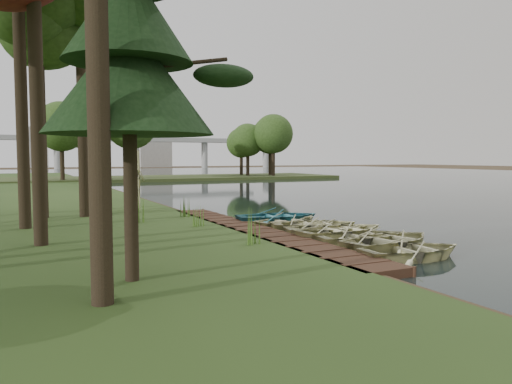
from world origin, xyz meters
name	(u,v)px	position (x,y,z in m)	size (l,w,h in m)	color
ground	(289,234)	(0.00, 0.00, 0.00)	(300.00, 300.00, 0.00)	#3D2F1D
water	(446,187)	(30.00, 20.00, 0.03)	(130.00, 200.00, 0.05)	black
boardwalk	(254,233)	(-1.60, 0.00, 0.15)	(1.60, 16.00, 0.30)	#392316
peninsula	(160,178)	(8.00, 50.00, 0.23)	(50.00, 14.00, 0.45)	#35431D
far_trees	(135,133)	(4.67, 50.00, 6.43)	(45.60, 5.60, 8.80)	black
bridge	(107,142)	(12.31, 120.00, 7.08)	(95.90, 4.00, 8.60)	#A5A5A0
building_a	(153,139)	(30.00, 140.00, 9.00)	(10.00, 8.00, 18.00)	#A5A5A0
building_b	(33,148)	(-5.00, 145.00, 6.00)	(8.00, 8.00, 12.00)	#A5A5A0
rowboat_0	(413,248)	(0.74, -6.27, 0.40)	(2.44, 3.42, 0.71)	beige
rowboat_1	(390,238)	(1.17, -4.76, 0.45)	(2.78, 3.90, 0.81)	beige
rowboat_2	(364,234)	(0.98, -3.60, 0.42)	(2.54, 3.56, 0.74)	beige
rowboat_3	(342,228)	(1.03, -2.22, 0.45)	(2.78, 3.90, 0.81)	beige
rowboat_4	(327,227)	(0.90, -1.42, 0.40)	(2.42, 3.40, 0.70)	beige
rowboat_5	(314,223)	(1.09, -0.19, 0.42)	(2.58, 3.61, 0.75)	beige
rowboat_6	(288,219)	(0.76, 1.43, 0.40)	(2.40, 3.36, 0.70)	beige
rowboat_7	(278,215)	(0.90, 2.63, 0.45)	(2.77, 3.88, 0.80)	teal
stored_rowboat	(138,204)	(-4.08, 9.30, 0.63)	(2.30, 3.22, 0.67)	beige
tree_4	(79,1)	(-7.11, 7.28, 10.37)	(3.68, 3.68, 11.88)	black
tree_6	(38,15)	(-8.87, 7.58, 9.62)	(4.87, 4.87, 11.47)	black
pine_tree	(128,43)	(-7.68, -6.17, 5.68)	(3.80, 3.80, 8.45)	black
reeds_0	(253,227)	(-3.08, -2.99, 0.85)	(0.60, 0.60, 1.11)	#3F661E
reeds_1	(199,216)	(-3.26, 1.81, 0.73)	(0.60, 0.60, 0.86)	#3F661E
reeds_2	(142,210)	(-5.11, 3.99, 0.84)	(0.60, 0.60, 1.08)	#3F661E
reeds_3	(183,207)	(-2.84, 5.24, 0.77)	(0.60, 0.60, 0.94)	#3F661E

